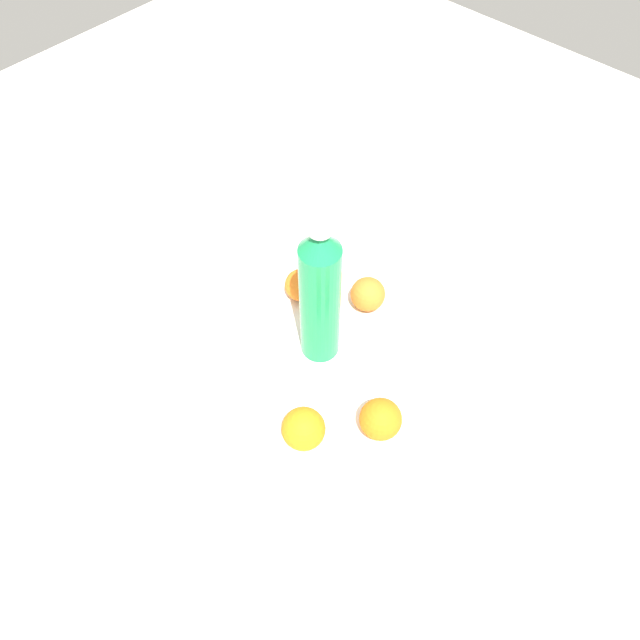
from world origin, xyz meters
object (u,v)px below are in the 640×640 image
Objects in this scene: orange_0 at (304,429)px; orange_2 at (381,419)px; orange_3 at (368,294)px; orange_1 at (301,285)px; water_bottle at (320,294)px.

orange_0 is 0.12m from orange_2.
orange_0 is 1.09× the size of orange_3.
orange_2 is 0.26m from orange_3.
orange_2 is (-0.10, 0.08, -0.00)m from orange_0.
water_bottle is at bearing 59.17° from orange_1.
orange_0 is 1.15× the size of orange_1.
orange_1 is 0.95× the size of orange_3.
water_bottle reaches higher than orange_2.
water_bottle is 0.17m from orange_3.
water_bottle is 0.22m from orange_2.
orange_0 is at bearing 126.89° from water_bottle.
water_bottle reaches higher than orange_0.
water_bottle is 5.16× the size of orange_1.
orange_3 is at bearing -160.01° from orange_0.
orange_1 is 0.89× the size of orange_2.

